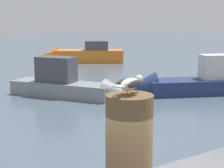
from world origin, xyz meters
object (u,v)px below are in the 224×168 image
boat_navy (191,83)px  mooring_post (129,151)px  boat_orange (80,55)px  seagull (130,84)px  boat_grey (72,85)px

boat_navy → mooring_post: bearing=-138.2°
boat_orange → boat_navy: 12.47m
boat_orange → boat_navy: bearing=-97.0°
mooring_post → boat_orange: mooring_post is taller
seagull → boat_grey: size_ratio=0.08×
mooring_post → boat_navy: mooring_post is taller
mooring_post → boat_grey: bearing=64.3°
seagull → boat_grey: bearing=64.3°
mooring_post → seagull: size_ratio=2.42×
boat_orange → boat_grey: bearing=-120.8°
boat_navy → seagull: bearing=-138.2°
boat_orange → seagull: bearing=-118.2°
mooring_post → boat_navy: (9.80, 8.75, -1.75)m
boat_orange → boat_navy: (-1.52, -12.38, -0.09)m
mooring_post → boat_orange: (11.33, 21.13, -1.66)m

